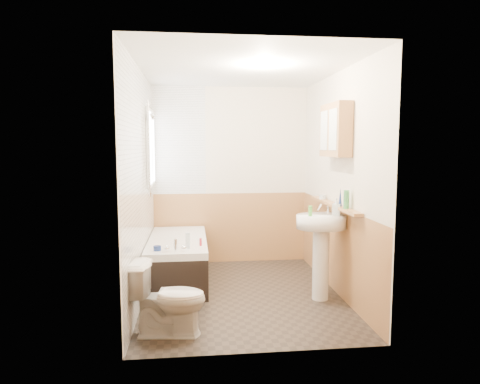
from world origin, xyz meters
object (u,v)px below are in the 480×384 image
bathtub (178,259)px  medicine_cabinet (335,130)px  pine_shelf (333,205)px  sink (321,239)px  toilet (169,299)px

bathtub → medicine_cabinet: (1.74, -0.69, 1.56)m
bathtub → pine_shelf: bearing=-19.0°
sink → medicine_cabinet: medicine_cabinet is taller
bathtub → medicine_cabinet: medicine_cabinet is taller
pine_shelf → toilet: bearing=-153.0°
sink → medicine_cabinet: bearing=40.2°
bathtub → medicine_cabinet: size_ratio=2.45×
toilet → pine_shelf: 2.13m
sink → medicine_cabinet: 1.20m
medicine_cabinet → pine_shelf: bearing=71.5°
bathtub → sink: 1.81m
sink → toilet: bearing=-152.0°
toilet → bathtub: bearing=5.0°
medicine_cabinet → toilet: bearing=-154.8°
toilet → medicine_cabinet: (1.77, 0.83, 1.52)m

